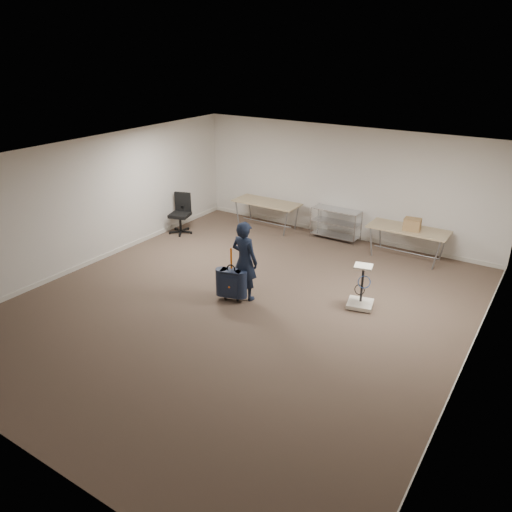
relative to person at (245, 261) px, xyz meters
The scene contains 10 objects.
ground 0.86m from the person, 64.46° to the right, with size 9.00×9.00×0.00m, color #4D3D2F.
room_shell 1.32m from the person, 82.46° to the left, with size 8.00×9.00×9.00m.
folding_table_left 4.05m from the person, 115.70° to the left, with size 1.80×0.75×0.73m.
folding_table_right 4.18m from the person, 60.76° to the left, with size 1.80×0.75×0.73m.
wire_shelf 3.92m from the person, 87.90° to the left, with size 1.22×0.47×0.80m.
person is the anchor object (origin of this frame).
suitcase 0.51m from the person, 121.86° to the right, with size 0.45×0.33×1.09m.
office_chair 4.10m from the person, 148.41° to the left, with size 0.63×0.63×1.04m.
equipment_cart 2.30m from the person, 23.44° to the left, with size 0.56×0.56×0.86m.
cardboard_box 4.17m from the person, 59.30° to the left, with size 0.36×0.27×0.27m, color #A36A4C.
Camera 1 is at (4.77, -6.90, 4.64)m, focal length 35.00 mm.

